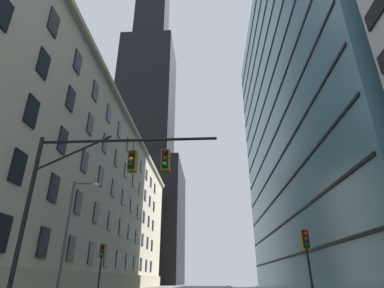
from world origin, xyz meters
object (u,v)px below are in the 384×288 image
at_px(traffic_light_far_left, 102,254).
at_px(street_lamppost, 71,227).
at_px(traffic_signal_mast, 103,179).
at_px(traffic_light_near_right, 306,244).

height_order(traffic_light_far_left, street_lamppost, street_lamppost).
distance_m(traffic_light_far_left, street_lamppost, 4.55).
xyz_separation_m(traffic_signal_mast, traffic_light_far_left, (-3.56, 11.59, -2.45)).
bearing_deg(traffic_light_near_right, traffic_signal_mast, -159.33).
relative_size(traffic_signal_mast, traffic_light_far_left, 2.27).
relative_size(traffic_signal_mast, traffic_light_near_right, 2.36).
bearing_deg(traffic_light_far_left, street_lamppost, -102.96).
relative_size(traffic_light_far_left, street_lamppost, 0.50).
bearing_deg(street_lamppost, traffic_light_far_left, 77.04).
height_order(traffic_signal_mast, traffic_light_near_right, traffic_signal_mast).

